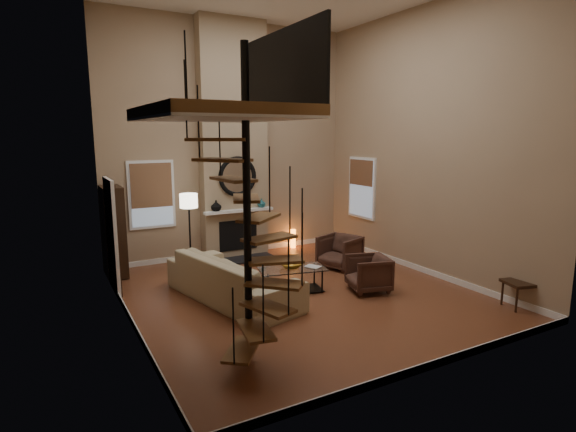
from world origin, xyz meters
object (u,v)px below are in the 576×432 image
armchair_far (372,273)px  floor_lamp (189,207)px  side_chair (525,278)px  sofa (231,278)px  coffee_table (292,277)px  hutch (113,231)px  accent_lamp (293,239)px  armchair_near (342,251)px

armchair_far → floor_lamp: floor_lamp is taller
floor_lamp → side_chair: bearing=-47.1°
sofa → floor_lamp: floor_lamp is taller
sofa → coffee_table: 1.17m
hutch → armchair_far: (4.07, -3.33, -0.60)m
coffee_table → accent_lamp: accent_lamp is taller
side_chair → accent_lamp: bearing=104.4°
coffee_table → side_chair: (3.07, -2.60, 0.24)m
armchair_far → floor_lamp: (-2.62, 2.82, 1.06)m
coffee_table → accent_lamp: bearing=60.3°
armchair_far → hutch: bearing=-112.9°
hutch → sofa: bearing=-56.8°
accent_lamp → armchair_near: bearing=-86.8°
accent_lamp → sofa: bearing=-135.7°
armchair_far → accent_lamp: size_ratio=1.53×
coffee_table → side_chair: bearing=-40.2°
accent_lamp → floor_lamp: bearing=-165.0°
floor_lamp → accent_lamp: floor_lamp is taller
floor_lamp → side_chair: 6.48m
hutch → coffee_table: bearing=-43.6°
accent_lamp → hutch: bearing=-176.4°
sofa → armchair_near: size_ratio=3.51×
armchair_near → accent_lamp: size_ratio=1.68×
armchair_near → armchair_far: 1.67m
floor_lamp → coffee_table: bearing=-58.4°
hutch → side_chair: hutch is taller
hutch → armchair_far: hutch is taller
armchair_far → accent_lamp: bearing=-169.0°
coffee_table → hutch: bearing=136.4°
sofa → accent_lamp: 3.92m
hutch → coffee_table: 3.86m
floor_lamp → accent_lamp: bearing=15.0°
armchair_near → hutch: bearing=-130.7°
armchair_far → side_chair: side_chair is taller
armchair_far → side_chair: bearing=59.1°
armchair_near → armchair_far: armchair_near is taller
hutch → side_chair: bearing=-41.9°
armchair_far → side_chair: (1.75, -1.89, 0.17)m
side_chair → armchair_near: bearing=110.4°
coffee_table → side_chair: side_chair is taller
armchair_far → armchair_near: bearing=-179.3°
armchair_near → sofa: bearing=-95.8°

